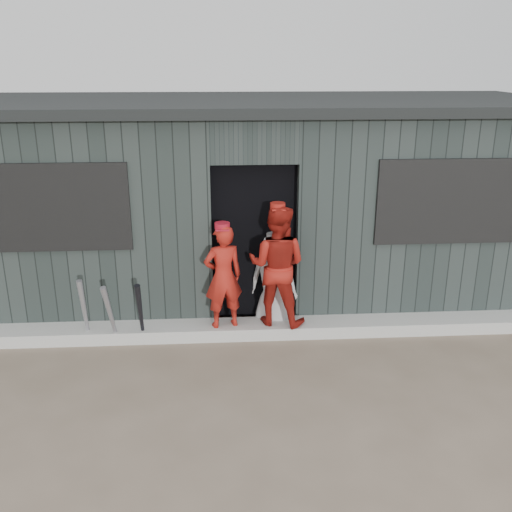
{
  "coord_description": "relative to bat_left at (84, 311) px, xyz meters",
  "views": [
    {
      "loc": [
        -0.39,
        -4.29,
        3.11
      ],
      "look_at": [
        0.0,
        1.8,
        1.0
      ],
      "focal_mm": 40.0,
      "sensor_mm": 36.0,
      "label": 1
    }
  ],
  "objects": [
    {
      "name": "ground",
      "position": [
        1.96,
        -1.72,
        -0.41
      ],
      "size": [
        80.0,
        80.0,
        0.0
      ],
      "primitive_type": "plane",
      "color": "brown",
      "rests_on": "ground"
    },
    {
      "name": "curb",
      "position": [
        1.96,
        0.1,
        -0.33
      ],
      "size": [
        8.0,
        0.36,
        0.15
      ],
      "primitive_type": "cube",
      "color": "#A9A9A3",
      "rests_on": "ground"
    },
    {
      "name": "bat_left",
      "position": [
        0.0,
        0.0,
        0.0
      ],
      "size": [
        0.08,
        0.22,
        0.81
      ],
      "primitive_type": "cone",
      "rotation": [
        0.19,
        0.0,
        -0.04
      ],
      "color": "gray",
      "rests_on": "ground"
    },
    {
      "name": "bat_mid",
      "position": [
        0.31,
        -0.1,
        -0.01
      ],
      "size": [
        0.15,
        0.31,
        0.79
      ],
      "primitive_type": "cone",
      "rotation": [
        0.3,
        0.0,
        -0.27
      ],
      "color": "gray",
      "rests_on": "ground"
    },
    {
      "name": "bat_right",
      "position": [
        0.64,
        -0.07,
        -0.01
      ],
      "size": [
        0.07,
        0.28,
        0.79
      ],
      "primitive_type": "cone",
      "rotation": [
        0.27,
        0.0,
        -0.0
      ],
      "color": "black",
      "rests_on": "ground"
    },
    {
      "name": "player_red_left",
      "position": [
        1.58,
        0.06,
        0.36
      ],
      "size": [
        0.51,
        0.4,
        1.23
      ],
      "primitive_type": "imported",
      "rotation": [
        0.0,
        0.0,
        3.41
      ],
      "color": "#A01C13",
      "rests_on": "curb"
    },
    {
      "name": "player_red_right",
      "position": [
        2.2,
        0.13,
        0.46
      ],
      "size": [
        0.84,
        0.75,
        1.43
      ],
      "primitive_type": "imported",
      "rotation": [
        0.0,
        0.0,
        2.79
      ],
      "color": "maroon",
      "rests_on": "curb"
    },
    {
      "name": "player_grey_back",
      "position": [
        2.18,
        0.3,
        0.18
      ],
      "size": [
        0.66,
        0.54,
        1.17
      ],
      "primitive_type": "imported",
      "rotation": [
        0.0,
        0.0,
        2.82
      ],
      "color": "#B7B7B7",
      "rests_on": "ground"
    },
    {
      "name": "dugout",
      "position": [
        1.96,
        1.78,
        0.88
      ],
      "size": [
        8.3,
        3.3,
        2.62
      ],
      "color": "black",
      "rests_on": "ground"
    }
  ]
}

